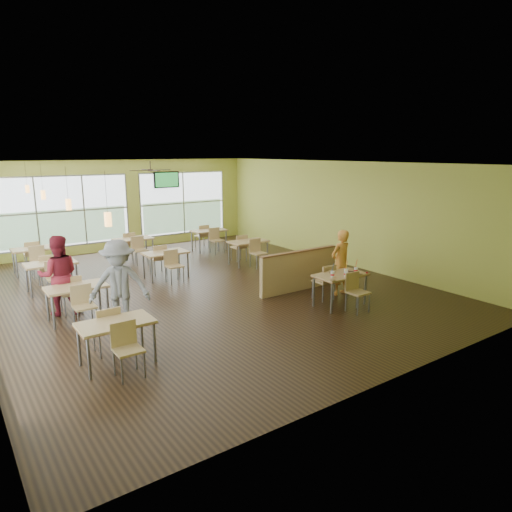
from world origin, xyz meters
The scene contains 20 objects.
room centered at (0.00, 0.00, 1.60)m, with size 12.00×12.04×3.20m.
window_bays centered at (-2.65, 3.08, 1.48)m, with size 9.24×10.24×2.38m.
main_table centered at (2.00, -3.00, 0.63)m, with size 1.22×1.52×0.87m.
half_wall_divider centered at (2.00, -1.55, 0.52)m, with size 2.40×0.14×1.04m.
dining_tables centered at (-1.05, 1.71, 0.63)m, with size 6.92×8.72×0.87m.
pendant_lights centered at (-3.20, 0.68, 2.45)m, with size 0.11×7.31×0.86m.
ceiling_fan centered at (0.00, 3.00, 2.95)m, with size 1.25×1.25×0.29m.
tv_backwall centered at (1.80, 5.90, 2.45)m, with size 1.00×0.07×0.60m.
man_plaid centered at (2.61, -2.39, 0.81)m, with size 0.59×0.39×1.63m, color #DA5E18.
patron_maroon centered at (-3.40, 0.11, 0.87)m, with size 0.85×0.66×1.75m, color maroon.
patron_grey centered at (-2.61, -1.49, 0.91)m, with size 1.18×0.68×1.82m, color slate.
cup_blue centered at (1.65, -3.10, 0.82)m, with size 0.10×0.10×0.35m.
cup_yellow centered at (1.93, -3.23, 0.82)m, with size 0.09×0.09×0.33m.
cup_red_near centered at (2.07, -3.10, 0.82)m, with size 0.10×0.10×0.35m.
cup_red_far centered at (2.35, -3.14, 0.82)m, with size 0.10×0.10×0.35m.
food_basket centered at (2.34, -3.02, 0.78)m, with size 0.22×0.22×0.05m.
ketchup_cup centered at (2.55, -3.30, 0.76)m, with size 0.05×0.05×0.02m, color #A6040F.
wrapper_left centered at (1.46, -3.30, 0.77)m, with size 0.14×0.13×0.04m, color olive.
wrapper_mid centered at (1.94, -2.78, 0.77)m, with size 0.18×0.17×0.05m, color olive.
wrapper_right centered at (2.32, -3.30, 0.77)m, with size 0.14×0.12×0.03m, color olive.
Camera 1 is at (-5.37, -10.12, 3.49)m, focal length 32.00 mm.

